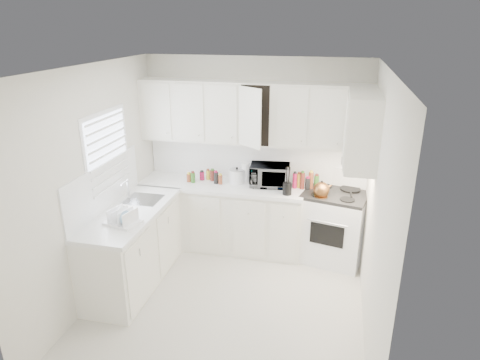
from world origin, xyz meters
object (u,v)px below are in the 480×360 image
(tea_kettle, at_px, (321,189))
(rice_cooker, at_px, (237,175))
(stove, at_px, (334,217))
(dish_rack, at_px, (122,215))
(utensil_crock, at_px, (288,181))
(microwave, at_px, (270,173))

(tea_kettle, bearing_deg, rice_cooker, 144.21)
(stove, bearing_deg, dish_rack, -135.15)
(tea_kettle, height_order, dish_rack, tea_kettle)
(dish_rack, bearing_deg, utensil_crock, 51.09)
(utensil_crock, relative_size, dish_rack, 1.05)
(tea_kettle, bearing_deg, stove, 18.24)
(tea_kettle, relative_size, utensil_crock, 0.67)
(rice_cooker, bearing_deg, tea_kettle, -24.16)
(tea_kettle, distance_m, rice_cooker, 1.17)
(utensil_crock, bearing_deg, rice_cooker, 159.06)
(microwave, relative_size, rice_cooker, 2.38)
(utensil_crock, xyz_separation_m, dish_rack, (-1.63, -1.23, -0.09))
(microwave, distance_m, utensil_crock, 0.37)
(microwave, xyz_separation_m, rice_cooker, (-0.45, 0.01, -0.07))
(stove, relative_size, utensil_crock, 3.25)
(microwave, height_order, utensil_crock, utensil_crock)
(microwave, bearing_deg, rice_cooker, 172.32)
(utensil_crock, bearing_deg, dish_rack, -143.01)
(stove, height_order, tea_kettle, stove)
(stove, distance_m, utensil_crock, 0.82)
(rice_cooker, bearing_deg, dish_rack, -133.06)
(microwave, distance_m, rice_cooker, 0.46)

